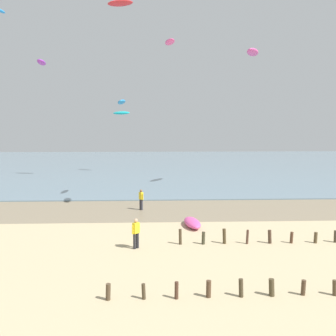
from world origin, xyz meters
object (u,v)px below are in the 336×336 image
kite_aloft_3 (121,113)px  kite_aloft_4 (170,42)px  grounded_kite (192,223)px  kite_aloft_2 (122,102)px  person_nearest_camera (136,232)px  person_mid_beach (141,199)px  kite_aloft_7 (120,3)px  kite_aloft_5 (41,62)px  kite_aloft_1 (253,52)px

kite_aloft_3 → kite_aloft_4: 27.71m
grounded_kite → kite_aloft_2: kite_aloft_2 is taller
kite_aloft_2 → person_nearest_camera: bearing=-171.9°
kite_aloft_4 → person_nearest_camera: bearing=-26.3°
kite_aloft_4 → grounded_kite: bearing=7.1°
person_mid_beach → kite_aloft_2: (-1.90, 4.82, 8.23)m
grounded_kite → kite_aloft_7: kite_aloft_7 is taller
kite_aloft_7 → grounded_kite: bearing=121.6°
kite_aloft_5 → kite_aloft_7: size_ratio=0.64×
kite_aloft_5 → kite_aloft_2: bearing=118.2°
grounded_kite → kite_aloft_5: kite_aloft_5 is taller
kite_aloft_1 → kite_aloft_5: kite_aloft_1 is taller
grounded_kite → kite_aloft_2: size_ratio=1.21×
kite_aloft_1 → kite_aloft_7: bearing=-82.4°
kite_aloft_5 → person_nearest_camera: bearing=26.9°
kite_aloft_4 → kite_aloft_5: size_ratio=0.91×
person_nearest_camera → kite_aloft_4: bearing=75.1°
kite_aloft_2 → kite_aloft_5: size_ratio=1.11×
person_nearest_camera → person_mid_beach: (-0.04, 9.82, 0.00)m
grounded_kite → person_mid_beach: bearing=27.2°
grounded_kite → kite_aloft_1: (8.24, 16.25, 14.70)m
kite_aloft_2 → kite_aloft_7: bearing=5.5°
person_mid_beach → kite_aloft_7: size_ratio=0.54×
kite_aloft_1 → kite_aloft_4: (-9.61, -12.16, -1.75)m
person_mid_beach → kite_aloft_5: size_ratio=0.84×
kite_aloft_1 → kite_aloft_2: 16.18m
kite_aloft_1 → kite_aloft_2: bearing=-39.5°
kite_aloft_1 → kite_aloft_3: kite_aloft_1 is taller
kite_aloft_3 → kite_aloft_7: kite_aloft_7 is taller
grounded_kite → kite_aloft_1: bearing=-34.2°
kite_aloft_2 → grounded_kite: bearing=-150.7°
grounded_kite → kite_aloft_4: 13.65m
person_nearest_camera → person_mid_beach: size_ratio=1.00×
kite_aloft_5 → kite_aloft_7: (4.86, 16.05, 9.73)m
kite_aloft_1 → kite_aloft_5: 22.68m
person_nearest_camera → kite_aloft_4: kite_aloft_4 is taller
kite_aloft_3 → kite_aloft_5: size_ratio=1.41×
kite_aloft_2 → kite_aloft_4: (4.21, -6.10, 4.08)m
person_nearest_camera → kite_aloft_1: (11.88, 20.71, 14.06)m
person_nearest_camera → kite_aloft_3: size_ratio=0.59×
kite_aloft_3 → kite_aloft_4: bearing=-48.1°
grounded_kite → kite_aloft_4: (-1.37, 4.08, 12.95)m
kite_aloft_7 → kite_aloft_4: bearing=121.2°
person_mid_beach → kite_aloft_4: kite_aloft_4 is taller
person_mid_beach → kite_aloft_4: (2.31, -1.28, 12.31)m
person_nearest_camera → kite_aloft_3: (-3.75, 35.26, 8.06)m
kite_aloft_1 → kite_aloft_2: (-13.82, -6.06, -5.82)m
kite_aloft_1 → kite_aloft_3: size_ratio=1.16×
person_mid_beach → kite_aloft_1: (11.92, 10.88, 14.06)m
kite_aloft_3 → kite_aloft_5: bearing=-69.8°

